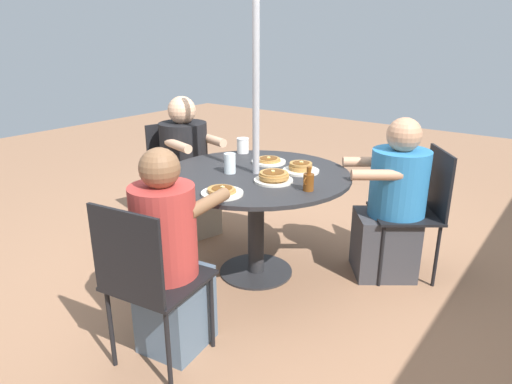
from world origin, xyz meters
TOP-DOWN VIEW (x-y plane):
  - ground_plane at (0.00, 0.00)m, footprint 12.00×12.00m
  - patio_table at (0.00, 0.00)m, footprint 1.27×1.27m
  - umbrella_pole at (0.00, 0.00)m, footprint 0.05×0.05m
  - patio_chair_north at (1.10, 0.17)m, footprint 0.49×0.49m
  - diner_north at (0.93, 0.14)m, footprint 0.54×0.39m
  - patio_chair_east at (-0.66, 0.89)m, footprint 0.60×0.60m
  - diner_east at (-0.56, 0.75)m, footprint 0.60×0.62m
  - patio_chair_south at (-0.28, -1.07)m, footprint 0.53×0.53m
  - diner_south at (-0.24, -0.90)m, footprint 0.49×0.58m
  - pancake_plate_a at (-0.21, 0.22)m, footprint 0.25×0.25m
  - pancake_plate_b at (-0.26, -0.08)m, footprint 0.25×0.25m
  - pancake_plate_c at (0.08, 0.20)m, footprint 0.25×0.25m
  - pancake_plate_d at (0.46, 0.10)m, footprint 0.25×0.25m
  - syrup_bottle at (0.10, 0.46)m, footprint 0.09×0.06m
  - coffee_cup at (-0.38, -0.41)m, footprint 0.10×0.10m
  - drinking_glass_a at (0.10, -0.14)m, footprint 0.08×0.08m

SIDE VIEW (x-z plane):
  - ground_plane at x=0.00m, z-range 0.00..0.00m
  - diner_east at x=-0.56m, z-range -0.06..1.06m
  - diner_north at x=0.93m, z-range -0.04..1.08m
  - diner_south at x=-0.24m, z-range -0.06..1.10m
  - patio_chair_north at x=1.10m, z-range 0.07..0.97m
  - patio_chair_east at x=-0.66m, z-range 0.07..0.97m
  - patio_chair_south at x=-0.28m, z-range 0.07..0.97m
  - patio_table at x=0.00m, z-range 0.24..0.99m
  - pancake_plate_b at x=-0.26m, z-range 0.74..0.78m
  - pancake_plate_d at x=0.46m, z-range 0.74..0.79m
  - pancake_plate_a at x=-0.21m, z-range 0.73..0.81m
  - pancake_plate_c at x=0.08m, z-range 0.74..0.81m
  - syrup_bottle at x=0.10m, z-range 0.73..0.87m
  - coffee_cup at x=-0.38m, z-range 0.75..0.86m
  - drinking_glass_a at x=0.10m, z-range 0.74..0.88m
  - umbrella_pole at x=0.00m, z-range 0.00..2.09m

